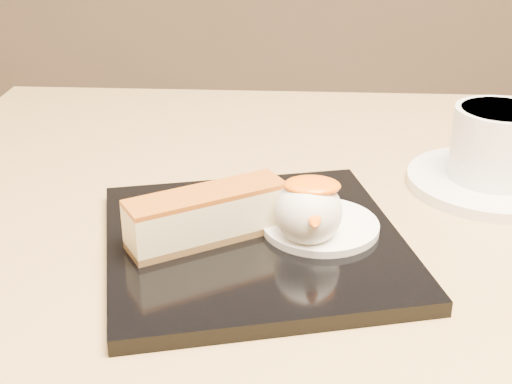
# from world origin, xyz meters

# --- Properties ---
(dessert_plate) EXTENTS (0.27, 0.27, 0.01)m
(dessert_plate) POSITION_xyz_m (-0.06, -0.01, 0.73)
(dessert_plate) COLOR black
(dessert_plate) RESTS_ON table
(cheesecake) EXTENTS (0.12, 0.09, 0.04)m
(cheesecake) POSITION_xyz_m (-0.09, -0.01, 0.75)
(cheesecake) COLOR brown
(cheesecake) RESTS_ON dessert_plate
(cream_smear) EXTENTS (0.09, 0.09, 0.01)m
(cream_smear) POSITION_xyz_m (-0.01, 0.01, 0.73)
(cream_smear) COLOR white
(cream_smear) RESTS_ON dessert_plate
(ice_cream_scoop) EXTENTS (0.05, 0.05, 0.05)m
(ice_cream_scoop) POSITION_xyz_m (-0.02, -0.01, 0.76)
(ice_cream_scoop) COLOR white
(ice_cream_scoop) RESTS_ON cream_smear
(mango_sauce) EXTENTS (0.04, 0.03, 0.01)m
(mango_sauce) POSITION_xyz_m (-0.02, -0.01, 0.78)
(mango_sauce) COLOR #F96607
(mango_sauce) RESTS_ON ice_cream_scoop
(mint_sprig) EXTENTS (0.04, 0.03, 0.00)m
(mint_sprig) POSITION_xyz_m (-0.04, 0.03, 0.74)
(mint_sprig) COLOR #287C35
(mint_sprig) RESTS_ON cream_smear
(saucer) EXTENTS (0.15, 0.15, 0.01)m
(saucer) POSITION_xyz_m (0.15, 0.12, 0.72)
(saucer) COLOR white
(saucer) RESTS_ON table
(coffee_cup) EXTENTS (0.11, 0.08, 0.06)m
(coffee_cup) POSITION_xyz_m (0.15, 0.12, 0.76)
(coffee_cup) COLOR white
(coffee_cup) RESTS_ON saucer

